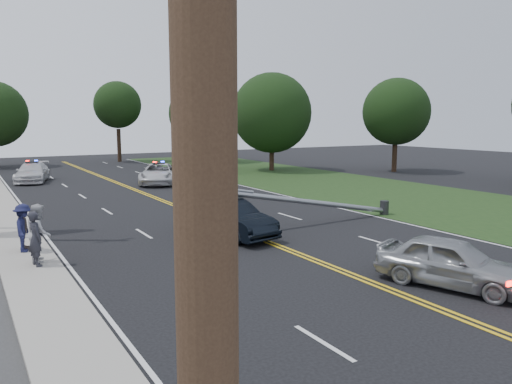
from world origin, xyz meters
TOP-DOWN VIEW (x-y plane):
  - ground at (0.00, 0.00)m, footprint 120.00×120.00m
  - sidewalk at (-8.40, 10.00)m, footprint 1.80×70.00m
  - grass_verge at (13.50, 10.00)m, footprint 12.00×80.00m
  - centerline_yellow at (0.00, 10.00)m, footprint 0.36×80.00m
  - traffic_signal at (8.30, 30.00)m, footprint 0.28×0.41m
  - fallen_streetlight at (4.19, 8.00)m, footprint 9.36×0.44m
  - utility_pole_near at (-9.20, -8.00)m, footprint 1.60×0.28m
  - tree_7 at (5.56, 46.79)m, footprint 5.24×5.24m
  - tree_8 at (13.60, 41.84)m, footprint 7.31×7.31m
  - tree_9 at (15.20, 29.67)m, footprint 7.43×7.43m
  - tree_13 at (24.17, 22.79)m, footprint 6.04×6.04m
  - crashed_sedan at (-0.84, 7.73)m, footprint 2.35×4.77m
  - waiting_sedan at (1.71, -0.96)m, footprint 3.03×4.52m
  - emergency_a at (2.56, 25.43)m, footprint 4.63×5.99m
  - emergency_b at (-5.40, 31.37)m, footprint 3.41×5.51m
  - bystander_a at (-8.22, 6.88)m, footprint 0.54×0.71m
  - bystander_b at (-8.04, 7.40)m, footprint 0.89×1.05m
  - bystander_c at (-8.35, 8.95)m, footprint 0.87×1.22m
  - bystander_d at (-8.34, 9.27)m, footprint 0.61×0.98m

SIDE VIEW (x-z plane):
  - ground at x=0.00m, z-range 0.00..0.00m
  - grass_verge at x=13.50m, z-range 0.00..0.01m
  - centerline_yellow at x=0.00m, z-range 0.01..0.01m
  - sidewalk at x=-8.40m, z-range 0.00..0.12m
  - waiting_sedan at x=1.71m, z-range 0.00..1.43m
  - emergency_b at x=-5.40m, z-range 0.00..1.49m
  - crashed_sedan at x=-0.84m, z-range 0.00..1.50m
  - emergency_a at x=2.56m, z-range 0.00..1.51m
  - bystander_d at x=-8.34m, z-range 0.12..1.68m
  - fallen_streetlight at x=4.19m, z-range -0.04..1.88m
  - bystander_c at x=-8.35m, z-range 0.12..1.83m
  - bystander_a at x=-8.22m, z-range 0.12..1.89m
  - bystander_b at x=-8.04m, z-range 0.12..2.02m
  - traffic_signal at x=8.30m, z-range 0.68..7.73m
  - utility_pole_near at x=-9.20m, z-range 0.08..10.08m
  - tree_9 at x=15.20m, z-range 0.82..9.89m
  - tree_8 at x=13.60m, z-range 0.87..9.93m
  - tree_13 at x=24.17m, z-range 1.21..9.69m
  - tree_7 at x=5.56m, z-range 1.87..10.89m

